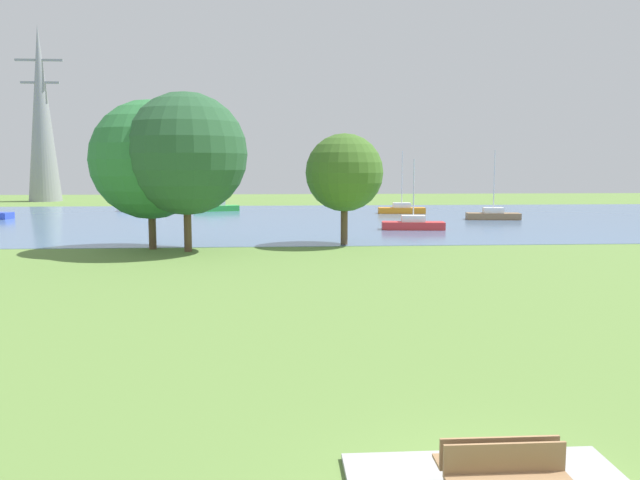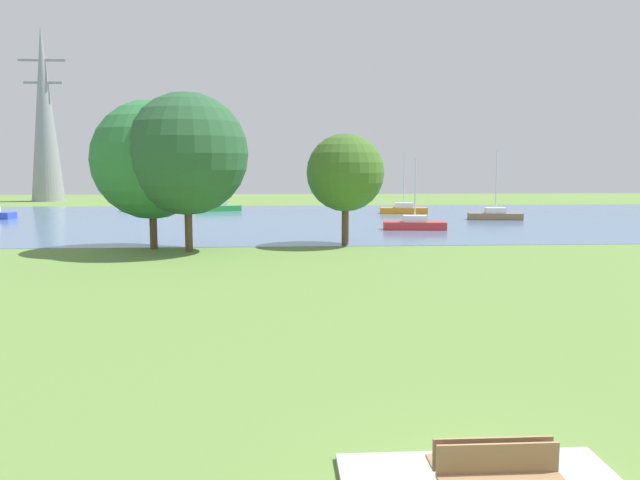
# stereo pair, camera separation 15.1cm
# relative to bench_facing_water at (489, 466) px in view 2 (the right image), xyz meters

# --- Properties ---
(ground_plane) EXTENTS (160.00, 160.00, 0.00)m
(ground_plane) POSITION_rel_bench_facing_water_xyz_m (0.00, 21.73, -0.47)
(ground_plane) COLOR olive
(bench_facing_water) EXTENTS (1.80, 0.48, 0.89)m
(bench_facing_water) POSITION_rel_bench_facing_water_xyz_m (0.00, 0.00, 0.00)
(bench_facing_water) COLOR #A89B8B
(bench_facing_water) RESTS_ON concrete_pad
(water_surface) EXTENTS (140.00, 40.00, 0.02)m
(water_surface) POSITION_rel_bench_facing_water_xyz_m (0.00, 49.73, -0.46)
(water_surface) COLOR #51739D
(water_surface) RESTS_ON ground
(sailboat_green) EXTENTS (5.03, 2.78, 6.09)m
(sailboat_green) POSITION_rel_bench_facing_water_xyz_m (-10.01, 60.72, -0.02)
(sailboat_green) COLOR green
(sailboat_green) RESTS_ON water_surface
(sailboat_orange) EXTENTS (4.89, 1.82, 6.40)m
(sailboat_orange) POSITION_rel_bench_facing_water_xyz_m (9.52, 56.16, -0.01)
(sailboat_orange) COLOR orange
(sailboat_orange) RESTS_ON water_surface
(sailboat_red) EXTENTS (4.94, 2.02, 5.44)m
(sailboat_red) POSITION_rel_bench_facing_water_xyz_m (7.18, 39.54, -0.02)
(sailboat_red) COLOR red
(sailboat_red) RESTS_ON water_surface
(sailboat_white) EXTENTS (4.86, 1.69, 5.63)m
(sailboat_white) POSITION_rel_bench_facing_water_xyz_m (-18.07, 60.64, -0.02)
(sailboat_white) COLOR white
(sailboat_white) RESTS_ON water_surface
(sailboat_brown) EXTENTS (4.95, 2.10, 6.31)m
(sailboat_brown) POSITION_rel_bench_facing_water_xyz_m (16.46, 48.11, -0.01)
(sailboat_brown) COLOR brown
(sailboat_brown) RESTS_ON water_surface
(tree_east_near) EXTENTS (6.99, 6.99, 8.79)m
(tree_east_near) POSITION_rel_bench_facing_water_xyz_m (-10.75, 29.25, 4.82)
(tree_east_near) COLOR brown
(tree_east_near) RESTS_ON ground
(tree_east_far) EXTENTS (7.01, 7.01, 9.13)m
(tree_east_far) POSITION_rel_bench_facing_water_xyz_m (-8.50, 28.07, 5.15)
(tree_east_far) COLOR brown
(tree_east_far) RESTS_ON ground
(tree_west_near) EXTENTS (4.85, 4.85, 6.95)m
(tree_west_near) POSITION_rel_bench_facing_water_xyz_m (0.87, 30.61, 4.04)
(tree_west_near) COLOR brown
(tree_west_near) RESTS_ON ground
(electricity_pylon) EXTENTS (6.40, 4.40, 24.05)m
(electricity_pylon) POSITION_rel_bench_facing_water_xyz_m (-35.71, 82.13, 11.57)
(electricity_pylon) COLOR gray
(electricity_pylon) RESTS_ON ground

